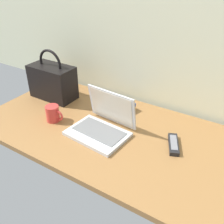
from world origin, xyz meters
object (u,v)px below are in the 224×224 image
(book_stack, at_px, (116,105))
(handbag, at_px, (53,81))
(coffee_mug, at_px, (53,114))
(remote_control_near, at_px, (173,144))
(laptop, at_px, (102,124))

(book_stack, bearing_deg, handbag, -169.25)
(handbag, bearing_deg, coffee_mug, -47.82)
(remote_control_near, height_order, book_stack, book_stack)
(coffee_mug, height_order, remote_control_near, coffee_mug)
(laptop, height_order, book_stack, laptop)
(handbag, distance_m, book_stack, 0.46)
(laptop, relative_size, book_stack, 1.45)
(book_stack, bearing_deg, laptop, -75.85)
(laptop, relative_size, remote_control_near, 1.99)
(laptop, relative_size, handbag, 0.99)
(coffee_mug, xyz_separation_m, handbag, (-0.20, 0.22, 0.07))
(remote_control_near, distance_m, handbag, 0.88)
(remote_control_near, xyz_separation_m, handbag, (-0.87, 0.08, 0.10))
(laptop, distance_m, book_stack, 0.26)
(coffee_mug, distance_m, remote_control_near, 0.69)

